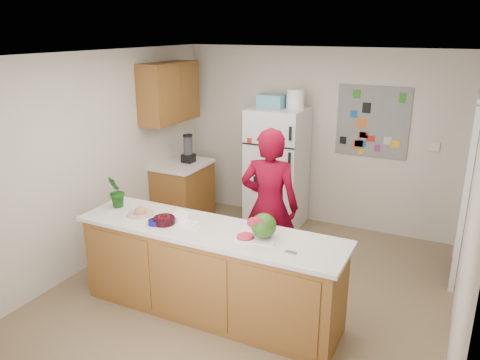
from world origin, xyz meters
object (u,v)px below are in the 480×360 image
at_px(person, 269,207).
at_px(watermelon, 264,226).
at_px(cherry_bowl, 164,220).
at_px(refrigerator, 277,168).

bearing_deg(person, watermelon, 99.63).
relative_size(watermelon, cherry_bowl, 1.12).
xyz_separation_m(person, watermelon, (0.30, -0.85, 0.17)).
distance_m(refrigerator, person, 1.60).
bearing_deg(cherry_bowl, refrigerator, 85.54).
xyz_separation_m(watermelon, cherry_bowl, (-1.00, -0.11, -0.09)).
relative_size(person, watermelon, 7.62).
bearing_deg(refrigerator, person, -71.14).
xyz_separation_m(person, cherry_bowl, (-0.71, -0.96, 0.07)).
bearing_deg(watermelon, person, 109.23).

